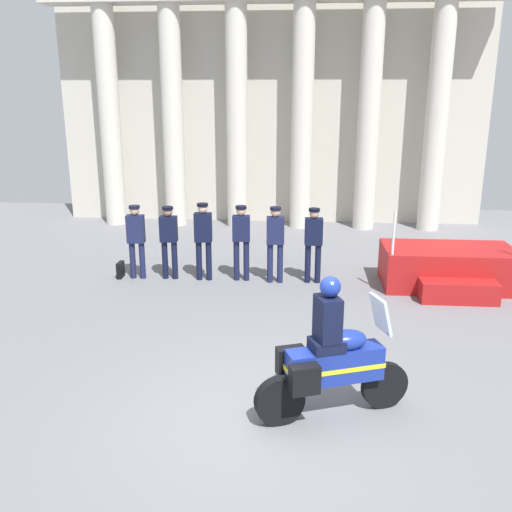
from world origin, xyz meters
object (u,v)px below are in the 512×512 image
at_px(officer_in_row_2, 203,235).
at_px(briefcase_on_ground, 121,270).
at_px(officer_in_row_5, 313,239).
at_px(officer_in_row_0, 136,236).
at_px(reviewing_stand, 448,269).
at_px(officer_in_row_1, 169,237).
at_px(officer_in_row_4, 275,238).
at_px(officer_in_row_3, 241,237).
at_px(motorcycle_with_rider, 330,360).

bearing_deg(officer_in_row_2, briefcase_on_ground, -3.29).
bearing_deg(officer_in_row_5, officer_in_row_0, -3.11).
xyz_separation_m(reviewing_stand, officer_in_row_2, (-5.30, 0.07, 0.62)).
distance_m(officer_in_row_1, officer_in_row_2, 0.78).
height_order(officer_in_row_1, officer_in_row_4, officer_in_row_4).
xyz_separation_m(reviewing_stand, officer_in_row_3, (-4.46, 0.11, 0.59)).
distance_m(reviewing_stand, officer_in_row_0, 6.83).
height_order(officer_in_row_1, motorcycle_with_rider, motorcycle_with_rider).
xyz_separation_m(officer_in_row_5, motorcycle_with_rider, (0.12, -5.34, -0.19)).
bearing_deg(officer_in_row_2, officer_in_row_3, 179.43).
bearing_deg(officer_in_row_1, officer_in_row_2, 174.82).
distance_m(reviewing_stand, officer_in_row_1, 6.10).
relative_size(officer_in_row_0, officer_in_row_2, 0.96).
bearing_deg(officer_in_row_4, reviewing_stand, 176.30).
height_order(officer_in_row_3, briefcase_on_ground, officer_in_row_3).
distance_m(officer_in_row_0, officer_in_row_2, 1.51).
height_order(reviewing_stand, officer_in_row_0, reviewing_stand).
xyz_separation_m(officer_in_row_1, officer_in_row_3, (1.61, 0.02, 0.03)).
distance_m(officer_in_row_2, motorcycle_with_rider, 5.91).
xyz_separation_m(reviewing_stand, officer_in_row_0, (-6.80, 0.05, 0.57)).
relative_size(officer_in_row_2, briefcase_on_ground, 4.82).
height_order(officer_in_row_0, officer_in_row_3, officer_in_row_3).
relative_size(officer_in_row_1, motorcycle_with_rider, 0.82).
distance_m(officer_in_row_3, officer_in_row_5, 1.58).
bearing_deg(officer_in_row_4, briefcase_on_ground, -4.15).
distance_m(reviewing_stand, officer_in_row_2, 5.33).
bearing_deg(officer_in_row_0, motorcycle_with_rider, 123.75).
bearing_deg(officer_in_row_5, reviewing_stand, 175.09).
bearing_deg(officer_in_row_1, officer_in_row_4, 174.81).
bearing_deg(motorcycle_with_rider, officer_in_row_3, 87.29).
height_order(reviewing_stand, officer_in_row_2, reviewing_stand).
xyz_separation_m(officer_in_row_3, officer_in_row_4, (0.75, -0.09, 0.00)).
bearing_deg(reviewing_stand, officer_in_row_2, 179.28).
height_order(officer_in_row_5, motorcycle_with_rider, motorcycle_with_rider).
relative_size(reviewing_stand, officer_in_row_3, 1.63).
height_order(officer_in_row_1, officer_in_row_5, officer_in_row_5).
bearing_deg(officer_in_row_0, officer_in_row_3, 177.91).
height_order(officer_in_row_0, officer_in_row_5, officer_in_row_0).
relative_size(officer_in_row_0, officer_in_row_3, 0.99).
bearing_deg(officer_in_row_1, briefcase_on_ground, -2.01).
bearing_deg(officer_in_row_0, officer_in_row_2, 177.07).
bearing_deg(officer_in_row_5, officer_in_row_2, -3.23).
bearing_deg(reviewing_stand, officer_in_row_3, 178.62).
xyz_separation_m(officer_in_row_0, officer_in_row_2, (1.51, 0.01, 0.04)).
bearing_deg(officer_in_row_1, officer_in_row_0, -0.55).
bearing_deg(briefcase_on_ground, officer_in_row_3, 0.96).
bearing_deg(reviewing_stand, motorcycle_with_rider, -117.73).
relative_size(officer_in_row_4, briefcase_on_ground, 4.69).
bearing_deg(briefcase_on_ground, officer_in_row_2, 0.14).
xyz_separation_m(officer_in_row_0, officer_in_row_5, (3.92, 0.02, 0.00)).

